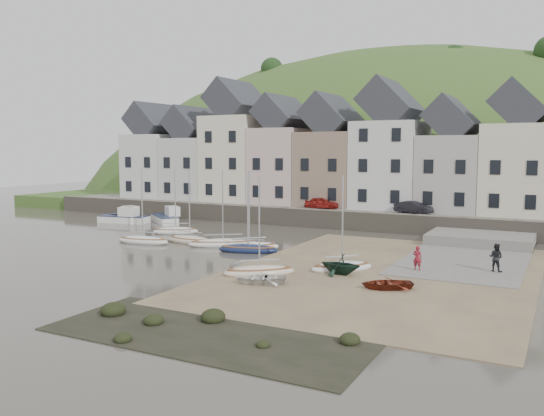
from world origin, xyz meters
The scene contains 27 objects.
ground centered at (0.00, 0.00, 0.00)m, with size 160.00×160.00×0.00m, color #454136.
quay_land centered at (0.00, 32.00, 0.75)m, with size 90.00×30.00×1.50m, color #3D5F26.
quay_street centered at (0.00, 20.50, 1.55)m, with size 70.00×7.00×0.10m, color slate.
seawall centered at (0.00, 17.00, 0.90)m, with size 70.00×1.20×1.80m, color slate.
beach centered at (11.00, 0.00, 0.03)m, with size 18.00×26.00×0.06m, color brown.
slipway centered at (15.00, 8.00, 0.06)m, with size 8.00×18.00×0.12m, color slate.
hillside centered at (-5.00, 60.00, -17.99)m, with size 134.40×84.00×84.00m.
townhouse_terrace centered at (1.76, 24.00, 7.32)m, with size 61.05×8.00×13.93m.
sailboat_0 centered at (-10.65, 7.26, 0.27)m, with size 4.31×3.45×6.32m.
sailboat_1 centered at (-9.73, 1.67, 0.26)m, with size 4.80×2.11×6.32m.
sailboat_2 centered at (-6.37, 3.55, 0.26)m, with size 4.68×1.81×6.32m.
sailboat_3 centered at (-0.40, 3.01, 0.26)m, with size 4.48×4.31×6.32m.
sailboat_4 centered at (-3.13, 3.54, 0.26)m, with size 5.45×4.34×6.32m.
sailboat_5 centered at (-0.05, 2.20, 0.26)m, with size 4.83×2.77×6.32m.
sailboat_6 centered at (8.55, -0.69, 0.26)m, with size 3.97×4.06×6.32m.
sailboat_7 centered at (4.48, -4.24, 0.26)m, with size 4.39×4.00×6.32m.
motorboat_0 centered at (-19.97, 10.86, 0.58)m, with size 5.59×2.60×1.70m.
motorboat_1 centered at (-20.47, 11.55, 0.58)m, with size 5.02×2.84×1.70m.
motorboat_2 centered at (-16.34, 13.16, 0.58)m, with size 5.41×4.80×1.70m.
rowboat_white centered at (5.68, -6.31, 0.36)m, with size 2.08×2.91×0.60m, color silver.
rowboat_green centered at (8.92, -1.95, 0.72)m, with size 2.15×2.50×1.32m, color black.
rowboat_red centered at (12.46, -4.14, 0.36)m, with size 2.04×2.85×0.59m, color maroon.
person_red centered at (12.87, 1.24, 0.90)m, with size 0.57×0.37×1.56m, color maroon.
person_dark centered at (17.31, 3.11, 1.01)m, with size 0.86×0.67×1.77m, color black.
car_left centered at (-1.31, 19.50, 2.20)m, with size 1.41×3.51×1.20m, color maroon.
car_right centered at (8.16, 19.50, 2.20)m, with size 1.27×3.65×1.20m, color black.
shore_rocks centered at (7.19, -14.77, 0.10)m, with size 14.00×6.00×0.74m.
Camera 1 is at (21.08, -34.30, 7.78)m, focal length 37.48 mm.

